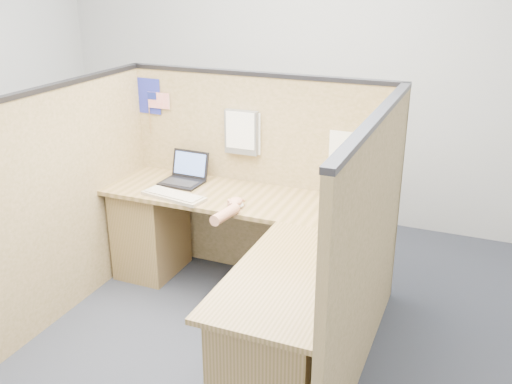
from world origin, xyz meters
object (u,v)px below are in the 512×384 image
at_px(keyboard, 174,196).
at_px(mouse, 236,205).
at_px(l_desk, 243,270).
at_px(laptop, 185,175).

distance_m(keyboard, mouse, 0.47).
relative_size(keyboard, mouse, 4.58).
xyz_separation_m(l_desk, mouse, (-0.13, 0.19, 0.36)).
relative_size(l_desk, keyboard, 4.07).
xyz_separation_m(l_desk, laptop, (-0.68, 0.50, 0.39)).
relative_size(laptop, keyboard, 0.63).
distance_m(l_desk, laptop, 0.93).
height_order(keyboard, mouse, mouse).
bearing_deg(keyboard, l_desk, -7.91).
bearing_deg(laptop, keyboard, -73.01).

